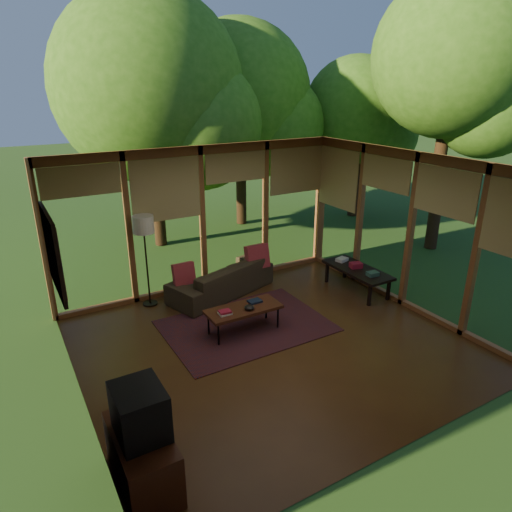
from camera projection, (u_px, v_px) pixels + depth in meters
floor at (273, 344)px, 6.95m from camera, size 5.50×5.50×0.00m
ceiling at (275, 166)px, 6.00m from camera, size 5.50×5.50×0.00m
wall_left at (70, 306)px, 5.18m from camera, size 0.04×5.00×2.70m
wall_front at (411, 343)px, 4.45m from camera, size 5.50×0.04×2.70m
window_wall_back at (202, 219)px, 8.50m from camera, size 5.50×0.12×2.70m
window_wall_right at (410, 232)px, 7.77m from camera, size 0.12×5.00×2.70m
exterior_lawn at (339, 189)px, 17.18m from camera, size 40.00×40.00×0.00m
tree_nw at (148, 87)px, 10.04m from camera, size 4.20×4.20×5.75m
tree_ne at (238, 96)px, 11.85m from camera, size 3.76×3.76×5.30m
tree_se at (454, 56)px, 9.48m from camera, size 3.42×3.42×5.98m
tree_far at (356, 111)px, 12.64m from camera, size 2.92×2.92×4.48m
rug at (246, 326)px, 7.46m from camera, size 2.59×1.84×0.01m
sofa at (221, 279)px, 8.52m from camera, size 2.21×1.39×0.60m
pillow_left at (184, 274)px, 8.03m from camera, size 0.39×0.21×0.40m
pillow_right at (257, 257)px, 8.72m from camera, size 0.46×0.24×0.48m
ct_book_lower at (225, 313)px, 6.95m from camera, size 0.19×0.15×0.03m
ct_book_upper at (225, 312)px, 6.94m from camera, size 0.19×0.15×0.03m
ct_book_side at (255, 301)px, 7.34m from camera, size 0.22×0.16×0.03m
ct_bowl at (249, 307)px, 7.09m from camera, size 0.16×0.16×0.07m
media_cabinet at (143, 458)px, 4.45m from camera, size 0.50×1.00×0.60m
television at (140, 412)px, 4.26m from camera, size 0.45×0.55×0.50m
console_book_a at (373, 274)px, 8.25m from camera, size 0.22×0.17×0.07m
console_book_b at (356, 265)px, 8.61m from camera, size 0.25×0.21×0.10m
console_book_c at (342, 260)px, 8.94m from camera, size 0.26×0.22×0.06m
floor_lamp at (144, 230)px, 7.71m from camera, size 0.36×0.36×1.65m
coffee_table at (244, 310)px, 7.17m from camera, size 1.20×0.50×0.43m
side_console at (357, 271)px, 8.61m from camera, size 0.60×1.40×0.46m
wall_painting at (53, 252)px, 6.26m from camera, size 0.06×1.35×1.15m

